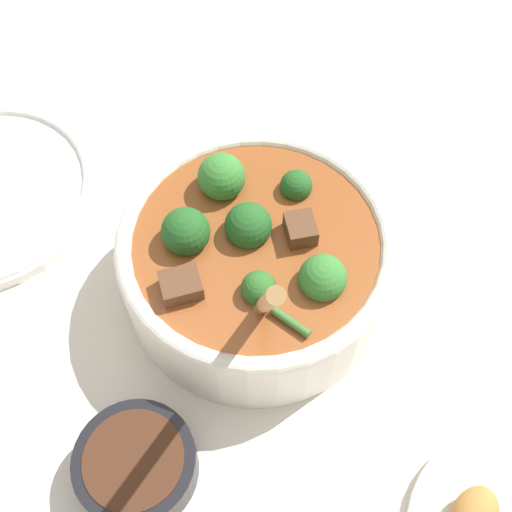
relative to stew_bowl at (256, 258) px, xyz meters
The scene contains 3 objects.
ground_plane 0.05m from the stew_bowl, 130.75° to the left, with size 4.00×4.00×0.00m, color silver.
stew_bowl is the anchor object (origin of this frame).
condiment_bowl 0.20m from the stew_bowl, ahead, with size 0.10×0.10×0.04m.
Camera 1 is at (0.27, 0.13, 0.55)m, focal length 45.00 mm.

